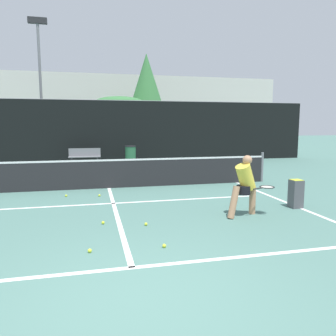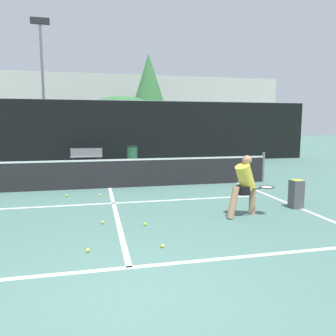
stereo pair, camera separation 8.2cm
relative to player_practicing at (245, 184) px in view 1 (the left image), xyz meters
The scene contains 22 objects.
ground_plane 4.22m from the player_practicing, 133.11° to the right, with size 100.00×100.00×0.00m, color #4C756B.
court_baseline_near 3.65m from the player_practicing, 142.77° to the right, with size 11.00×0.10×0.01m, color white.
court_service_line 3.48m from the player_practicing, 146.76° to the left, with size 8.25×0.10×0.01m, color white.
court_center_mark 3.08m from the player_practicing, 162.10° to the left, with size 0.10×6.16×0.01m, color white.
court_sideline_right 2.04m from the player_practicing, 28.83° to the left, with size 0.10×7.16×0.01m, color white.
net 4.91m from the player_practicing, 125.43° to the left, with size 11.09×0.09×1.07m.
fence_back 11.67m from the player_practicing, 104.14° to the left, with size 24.00×0.06×3.36m.
player_practicing is the anchor object (origin of this frame).
tennis_ball_scattered_0 4.29m from the player_practicing, 138.62° to the left, with size 0.07×0.07×0.07m, color #D1E033.
tennis_ball_scattered_1 3.79m from the player_practicing, 157.40° to the right, with size 0.07×0.07×0.07m, color #D1E033.
tennis_ball_scattered_3 2.76m from the player_practicing, 145.87° to the right, with size 0.07×0.07×0.07m, color #D1E033.
tennis_ball_scattered_4 3.25m from the player_practicing, behind, with size 0.07×0.07×0.07m, color #D1E033.
tennis_ball_scattered_5 2.43m from the player_practicing, behind, with size 0.07×0.07×0.07m, color #D1E033.
tennis_ball_scattered_6 5.13m from the player_practicing, 144.15° to the left, with size 0.07×0.07×0.07m, color #D1E033.
ball_hopper 1.66m from the player_practicing, 13.54° to the left, with size 0.28×0.28×0.71m.
courtside_bench 11.04m from the player_practicing, 109.60° to the left, with size 1.59×0.42×0.86m.
trash_bin 10.33m from the player_practicing, 97.74° to the left, with size 0.57×0.57×0.96m.
parked_car 14.82m from the player_practicing, 99.37° to the left, with size 1.78×4.38×1.52m.
floodlight_mast 17.09m from the player_practicing, 112.49° to the left, with size 1.10×0.24×8.44m.
tree_west 17.89m from the player_practicing, 94.20° to the left, with size 3.60×3.60×4.07m.
tree_mid 20.61m from the player_practicing, 86.76° to the left, with size 2.88×2.88×7.69m.
building_far 26.04m from the player_practicing, 96.30° to the left, with size 36.00×2.40×6.68m, color beige.
Camera 1 is at (-0.52, -3.65, 2.07)m, focal length 35.00 mm.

